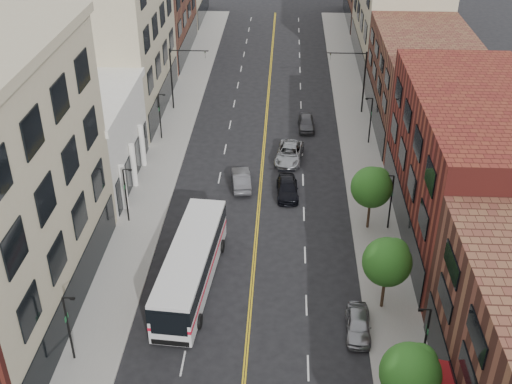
% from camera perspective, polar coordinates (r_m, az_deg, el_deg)
% --- Properties ---
extents(sidewalk_left, '(4.00, 110.00, 0.15)m').
position_cam_1_polar(sidewalk_left, '(65.04, -8.27, 2.76)').
color(sidewalk_left, gray).
rests_on(sidewalk_left, ground).
extents(sidewalk_right, '(4.00, 110.00, 0.15)m').
position_cam_1_polar(sidewalk_right, '(64.39, 9.51, 2.33)').
color(sidewalk_right, gray).
rests_on(sidewalk_right, ground).
extents(bldg_l_white, '(10.00, 14.00, 8.00)m').
position_cam_1_polar(bldg_l_white, '(61.58, -15.62, 4.30)').
color(bldg_l_white, silver).
rests_on(bldg_l_white, ground).
extents(bldg_l_far_a, '(10.00, 20.00, 18.00)m').
position_cam_1_polar(bldg_l_far_a, '(74.95, -12.45, 13.61)').
color(bldg_l_far_a, tan).
rests_on(bldg_l_far_a, ground).
extents(bldg_l_far_b, '(10.00, 20.00, 15.00)m').
position_cam_1_polar(bldg_l_far_b, '(94.08, -9.39, 16.44)').
color(bldg_l_far_b, brown).
rests_on(bldg_l_far_b, ground).
extents(bldg_r_mid, '(10.00, 22.00, 12.00)m').
position_cam_1_polar(bldg_r_mid, '(53.52, 18.62, 2.00)').
color(bldg_r_mid, maroon).
rests_on(bldg_r_mid, ground).
extents(bldg_r_far_a, '(10.00, 20.00, 10.00)m').
position_cam_1_polar(bldg_r_far_a, '(72.48, 14.67, 9.37)').
color(bldg_r_far_a, brown).
rests_on(bldg_r_far_a, ground).
extents(bldg_r_far_b, '(10.00, 22.00, 14.00)m').
position_cam_1_polar(bldg_r_far_b, '(91.53, 12.53, 15.41)').
color(bldg_r_far_b, tan).
rests_on(bldg_r_far_b, ground).
extents(tree_r_1, '(3.40, 3.40, 5.59)m').
position_cam_1_polar(tree_r_1, '(37.23, 13.68, -15.24)').
color(tree_r_1, black).
rests_on(tree_r_1, sidewalk_right).
extents(tree_r_2, '(3.40, 3.40, 5.59)m').
position_cam_1_polar(tree_r_2, '(44.63, 11.68, -5.97)').
color(tree_r_2, black).
rests_on(tree_r_2, sidewalk_right).
extents(tree_r_3, '(3.40, 3.40, 5.59)m').
position_cam_1_polar(tree_r_3, '(52.89, 10.33, 0.54)').
color(tree_r_3, black).
rests_on(tree_r_3, sidewalk_right).
extents(lamp_l_1, '(0.81, 0.55, 5.05)m').
position_cam_1_polar(lamp_l_1, '(42.20, -16.32, -11.26)').
color(lamp_l_1, black).
rests_on(lamp_l_1, sidewalk_left).
extents(lamp_l_2, '(0.81, 0.55, 5.05)m').
position_cam_1_polar(lamp_l_2, '(54.51, -11.47, -0.02)').
color(lamp_l_2, black).
rests_on(lamp_l_2, sidewalk_left).
extents(lamp_l_3, '(0.81, 0.55, 5.05)m').
position_cam_1_polar(lamp_l_3, '(68.37, -8.52, 6.89)').
color(lamp_l_3, black).
rests_on(lamp_l_3, sidewalk_left).
extents(lamp_r_1, '(0.81, 0.55, 5.05)m').
position_cam_1_polar(lamp_r_1, '(41.08, 14.80, -12.36)').
color(lamp_r_1, black).
rests_on(lamp_r_1, sidewalk_right).
extents(lamp_r_2, '(0.81, 0.55, 5.05)m').
position_cam_1_polar(lamp_r_2, '(53.65, 11.87, -0.61)').
color(lamp_r_2, black).
rests_on(lamp_r_2, sidewalk_right).
extents(lamp_r_3, '(0.81, 0.55, 5.05)m').
position_cam_1_polar(lamp_r_3, '(67.68, 10.13, 6.49)').
color(lamp_r_3, black).
rests_on(lamp_r_3, sidewalk_right).
extents(signal_mast_left, '(4.49, 0.18, 7.20)m').
position_cam_1_polar(signal_mast_left, '(74.90, -7.00, 10.57)').
color(signal_mast_left, black).
rests_on(signal_mast_left, sidewalk_left).
extents(signal_mast_right, '(4.49, 0.18, 7.20)m').
position_cam_1_polar(signal_mast_right, '(74.32, 9.07, 10.24)').
color(signal_mast_right, black).
rests_on(signal_mast_right, sidewalk_right).
extents(city_bus, '(4.01, 13.46, 3.41)m').
position_cam_1_polar(city_bus, '(47.21, -5.80, -6.34)').
color(city_bus, silver).
rests_on(city_bus, ground).
extents(car_parked_far, '(1.88, 4.21, 1.41)m').
position_cam_1_polar(car_parked_far, '(44.47, 9.07, -11.54)').
color(car_parked_far, gray).
rests_on(car_parked_far, ground).
extents(car_lane_behind, '(2.20, 4.78, 1.52)m').
position_cam_1_polar(car_lane_behind, '(59.79, -1.32, 1.15)').
color(car_lane_behind, '#4E4F53').
rests_on(car_lane_behind, ground).
extents(car_lane_a, '(2.15, 4.83, 1.38)m').
position_cam_1_polar(car_lane_a, '(58.53, 2.80, 0.34)').
color(car_lane_a, black).
rests_on(car_lane_a, ground).
extents(car_lane_b, '(3.16, 5.74, 1.52)m').
position_cam_1_polar(car_lane_b, '(64.41, 2.97, 3.45)').
color(car_lane_b, '#919498').
rests_on(car_lane_b, ground).
extents(car_lane_c, '(1.82, 4.31, 1.46)m').
position_cam_1_polar(car_lane_c, '(71.17, 4.50, 6.16)').
color(car_lane_c, '#434347').
rests_on(car_lane_c, ground).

